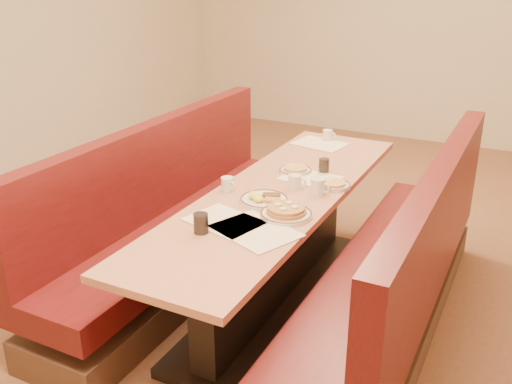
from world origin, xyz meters
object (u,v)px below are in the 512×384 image
at_px(diner_table, 278,249).
at_px(booth_left, 177,227).
at_px(coffee_mug_b, 228,184).
at_px(coffee_mug_c, 295,182).
at_px(pancake_plate, 286,212).
at_px(coffee_mug_d, 328,135).
at_px(soda_tumbler_mid, 324,166).
at_px(coffee_mug_a, 319,186).
at_px(booth_right, 398,279).
at_px(soda_tumbler_near, 201,223).
at_px(eggs_plate, 263,199).

height_order(diner_table, booth_left, booth_left).
height_order(coffee_mug_b, coffee_mug_c, coffee_mug_c).
relative_size(booth_left, coffee_mug_c, 22.77).
xyz_separation_m(booth_left, pancake_plate, (0.91, -0.30, 0.41)).
bearing_deg(coffee_mug_c, coffee_mug_d, 93.57).
height_order(pancake_plate, coffee_mug_c, coffee_mug_c).
distance_m(booth_left, coffee_mug_c, 0.91).
height_order(coffee_mug_b, soda_tumbler_mid, soda_tumbler_mid).
height_order(booth_left, coffee_mug_c, booth_left).
height_order(pancake_plate, coffee_mug_b, coffee_mug_b).
xyz_separation_m(diner_table, coffee_mug_c, (0.07, 0.09, 0.42)).
xyz_separation_m(coffee_mug_b, soda_tumbler_mid, (0.39, 0.54, 0.00)).
bearing_deg(coffee_mug_a, coffee_mug_c, -175.98).
xyz_separation_m(booth_left, soda_tumbler_mid, (0.85, 0.42, 0.43)).
relative_size(booth_right, coffee_mug_c, 22.77).
height_order(diner_table, soda_tumbler_mid, soda_tumbler_mid).
distance_m(coffee_mug_b, coffee_mug_d, 1.23).
xyz_separation_m(coffee_mug_a, soda_tumbler_mid, (-0.10, 0.35, -0.00)).
bearing_deg(coffee_mug_d, soda_tumbler_near, -87.51).
relative_size(diner_table, coffee_mug_b, 24.60).
relative_size(diner_table, coffee_mug_a, 20.32).
height_order(pancake_plate, soda_tumbler_mid, soda_tumbler_mid).
relative_size(pancake_plate, eggs_plate, 1.02).
bearing_deg(booth_left, diner_table, 0.00).
distance_m(eggs_plate, coffee_mug_c, 0.28).
xyz_separation_m(eggs_plate, coffee_mug_a, (0.23, 0.24, 0.03)).
bearing_deg(eggs_plate, coffee_mug_c, 73.49).
height_order(diner_table, booth_right, booth_right).
height_order(coffee_mug_a, coffee_mug_c, coffee_mug_a).
bearing_deg(eggs_plate, coffee_mug_b, 167.56).
height_order(coffee_mug_a, coffee_mug_d, coffee_mug_a).
bearing_deg(soda_tumbler_near, coffee_mug_b, 106.27).
height_order(coffee_mug_d, soda_tumbler_mid, soda_tumbler_mid).
relative_size(pancake_plate, soda_tumbler_near, 2.77).
relative_size(pancake_plate, coffee_mug_c, 2.55).
bearing_deg(soda_tumbler_near, soda_tumbler_mid, 78.08).
bearing_deg(eggs_plate, soda_tumbler_mid, 77.72).
distance_m(coffee_mug_a, coffee_mug_b, 0.53).
bearing_deg(coffee_mug_a, booth_right, 3.79).
bearing_deg(soda_tumbler_near, eggs_plate, 78.53).
height_order(pancake_plate, coffee_mug_a, coffee_mug_a).
xyz_separation_m(coffee_mug_a, coffee_mug_c, (-0.15, 0.02, -0.01)).
height_order(diner_table, coffee_mug_d, coffee_mug_d).
height_order(booth_right, coffee_mug_d, booth_right).
xyz_separation_m(coffee_mug_b, coffee_mug_c, (0.34, 0.21, 0.00)).
distance_m(coffee_mug_a, coffee_mug_d, 1.08).
bearing_deg(eggs_plate, coffee_mug_a, 46.49).
distance_m(pancake_plate, coffee_mug_a, 0.37).
xyz_separation_m(coffee_mug_c, soda_tumbler_near, (-0.18, -0.75, 0.01)).
xyz_separation_m(pancake_plate, coffee_mug_a, (0.04, 0.36, 0.03)).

